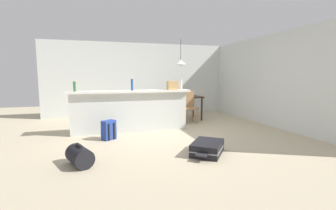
{
  "coord_description": "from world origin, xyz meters",
  "views": [
    {
      "loc": [
        -1.54,
        -5.29,
        1.39
      ],
      "look_at": [
        0.11,
        0.23,
        0.67
      ],
      "focal_mm": 25.42,
      "sensor_mm": 36.0,
      "label": 1
    }
  ],
  "objects_px": {
    "grocery_bag": "(172,85)",
    "dining_chair_near_partition": "(189,105)",
    "bottle_white": "(181,85)",
    "dining_table": "(183,99)",
    "backpack_blue": "(109,130)",
    "dining_chair_far_side": "(180,101)",
    "bottle_green": "(75,86)",
    "bottle_blue": "(132,85)",
    "duffel_bag_black": "(80,156)",
    "pendant_lamp": "(181,62)",
    "suitcase_flat_black": "(207,148)"
  },
  "relations": [
    {
      "from": "pendant_lamp",
      "to": "suitcase_flat_black",
      "type": "xyz_separation_m",
      "value": [
        -0.67,
        -3.33,
        -1.69
      ]
    },
    {
      "from": "suitcase_flat_black",
      "to": "bottle_white",
      "type": "bearing_deg",
      "value": 83.68
    },
    {
      "from": "bottle_white",
      "to": "backpack_blue",
      "type": "relative_size",
      "value": 0.62
    },
    {
      "from": "bottle_white",
      "to": "duffel_bag_black",
      "type": "distance_m",
      "value": 3.23
    },
    {
      "from": "bottle_blue",
      "to": "suitcase_flat_black",
      "type": "relative_size",
      "value": 0.33
    },
    {
      "from": "bottle_white",
      "to": "dining_chair_near_partition",
      "type": "relative_size",
      "value": 0.28
    },
    {
      "from": "grocery_bag",
      "to": "dining_chair_far_side",
      "type": "bearing_deg",
      "value": 65.16
    },
    {
      "from": "backpack_blue",
      "to": "bottle_blue",
      "type": "bearing_deg",
      "value": 41.18
    },
    {
      "from": "bottle_green",
      "to": "dining_table",
      "type": "height_order",
      "value": "bottle_green"
    },
    {
      "from": "duffel_bag_black",
      "to": "backpack_blue",
      "type": "bearing_deg",
      "value": 70.84
    },
    {
      "from": "bottle_white",
      "to": "backpack_blue",
      "type": "bearing_deg",
      "value": -164.1
    },
    {
      "from": "bottle_white",
      "to": "grocery_bag",
      "type": "bearing_deg",
      "value": 172.48
    },
    {
      "from": "bottle_blue",
      "to": "bottle_white",
      "type": "bearing_deg",
      "value": -0.04
    },
    {
      "from": "dining_table",
      "to": "dining_chair_near_partition",
      "type": "distance_m",
      "value": 0.51
    },
    {
      "from": "bottle_green",
      "to": "duffel_bag_black",
      "type": "distance_m",
      "value": 2.22
    },
    {
      "from": "suitcase_flat_black",
      "to": "duffel_bag_black",
      "type": "distance_m",
      "value": 2.13
    },
    {
      "from": "dining_chair_near_partition",
      "to": "pendant_lamp",
      "type": "xyz_separation_m",
      "value": [
        -0.07,
        0.54,
        1.28
      ]
    },
    {
      "from": "bottle_white",
      "to": "dining_table",
      "type": "xyz_separation_m",
      "value": [
        0.52,
        1.25,
        -0.51
      ]
    },
    {
      "from": "backpack_blue",
      "to": "dining_chair_near_partition",
      "type": "bearing_deg",
      "value": 28.47
    },
    {
      "from": "dining_table",
      "to": "dining_chair_near_partition",
      "type": "relative_size",
      "value": 1.18
    },
    {
      "from": "dining_chair_far_side",
      "to": "bottle_white",
      "type": "bearing_deg",
      "value": -108.36
    },
    {
      "from": "dining_chair_near_partition",
      "to": "duffel_bag_black",
      "type": "bearing_deg",
      "value": -136.55
    },
    {
      "from": "pendant_lamp",
      "to": "bottle_blue",
      "type": "bearing_deg",
      "value": -142.5
    },
    {
      "from": "bottle_green",
      "to": "bottle_blue",
      "type": "height_order",
      "value": "bottle_blue"
    },
    {
      "from": "bottle_blue",
      "to": "backpack_blue",
      "type": "height_order",
      "value": "bottle_blue"
    },
    {
      "from": "bottle_green",
      "to": "backpack_blue",
      "type": "bearing_deg",
      "value": -38.0
    },
    {
      "from": "dining_chair_far_side",
      "to": "duffel_bag_black",
      "type": "height_order",
      "value": "dining_chair_far_side"
    },
    {
      "from": "bottle_blue",
      "to": "grocery_bag",
      "type": "bearing_deg",
      "value": 1.58
    },
    {
      "from": "grocery_bag",
      "to": "bottle_white",
      "type": "bearing_deg",
      "value": -7.52
    },
    {
      "from": "dining_chair_near_partition",
      "to": "pendant_lamp",
      "type": "height_order",
      "value": "pendant_lamp"
    },
    {
      "from": "grocery_bag",
      "to": "pendant_lamp",
      "type": "bearing_deg",
      "value": 62.29
    },
    {
      "from": "backpack_blue",
      "to": "dining_chair_far_side",
      "type": "bearing_deg",
      "value": 43.47
    },
    {
      "from": "dining_chair_near_partition",
      "to": "suitcase_flat_black",
      "type": "bearing_deg",
      "value": -104.99
    },
    {
      "from": "bottle_blue",
      "to": "duffel_bag_black",
      "type": "height_order",
      "value": "bottle_blue"
    },
    {
      "from": "dining_chair_near_partition",
      "to": "backpack_blue",
      "type": "bearing_deg",
      "value": -151.53
    },
    {
      "from": "bottle_green",
      "to": "bottle_blue",
      "type": "bearing_deg",
      "value": -0.53
    },
    {
      "from": "pendant_lamp",
      "to": "duffel_bag_black",
      "type": "distance_m",
      "value": 4.61
    },
    {
      "from": "dining_table",
      "to": "bottle_white",
      "type": "bearing_deg",
      "value": -112.55
    },
    {
      "from": "grocery_bag",
      "to": "dining_chair_near_partition",
      "type": "relative_size",
      "value": 0.28
    },
    {
      "from": "dining_chair_near_partition",
      "to": "grocery_bag",
      "type": "bearing_deg",
      "value": -135.46
    },
    {
      "from": "bottle_green",
      "to": "bottle_white",
      "type": "xyz_separation_m",
      "value": [
        2.55,
        -0.01,
        0.02
      ]
    },
    {
      "from": "pendant_lamp",
      "to": "duffel_bag_black",
      "type": "height_order",
      "value": "pendant_lamp"
    },
    {
      "from": "grocery_bag",
      "to": "dining_chair_near_partition",
      "type": "bearing_deg",
      "value": 44.54
    },
    {
      "from": "dining_chair_far_side",
      "to": "duffel_bag_black",
      "type": "distance_m",
      "value": 4.79
    },
    {
      "from": "bottle_white",
      "to": "grocery_bag",
      "type": "height_order",
      "value": "bottle_white"
    },
    {
      "from": "duffel_bag_black",
      "to": "dining_chair_near_partition",
      "type": "bearing_deg",
      "value": 43.45
    },
    {
      "from": "grocery_bag",
      "to": "pendant_lamp",
      "type": "relative_size",
      "value": 0.32
    },
    {
      "from": "bottle_white",
      "to": "duffel_bag_black",
      "type": "bearing_deg",
      "value": -140.16
    },
    {
      "from": "dining_table",
      "to": "backpack_blue",
      "type": "xyz_separation_m",
      "value": [
        -2.38,
        -1.78,
        -0.44
      ]
    },
    {
      "from": "dining_chair_far_side",
      "to": "backpack_blue",
      "type": "xyz_separation_m",
      "value": [
        -2.45,
        -2.32,
        -0.31
      ]
    }
  ]
}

